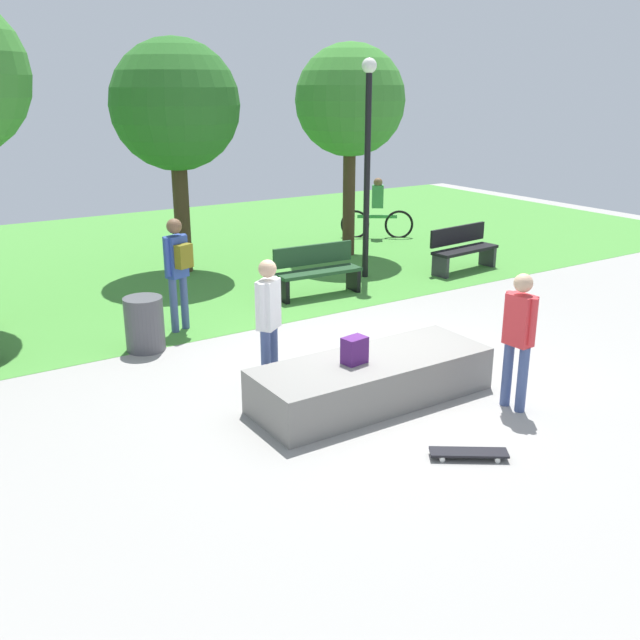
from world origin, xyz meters
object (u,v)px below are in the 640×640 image
(skateboard_by_ledge, at_px, (469,453))
(lamp_post, at_px, (368,148))
(concrete_ledge, at_px, (372,379))
(pedestrian_with_backpack, at_px, (178,264))
(park_bench_near_lamppost, at_px, (463,248))
(skater_performing_trick, at_px, (519,332))
(tree_leaning_ash, at_px, (175,107))
(cyclist_on_bicycle, at_px, (377,212))
(park_bench_far_left, at_px, (317,270))
(skater_watching, at_px, (269,315))
(tree_young_birch, at_px, (350,102))
(trash_bin, at_px, (144,324))
(backpack_on_ledge, at_px, (355,350))

(skateboard_by_ledge, height_order, lamp_post, lamp_post)
(concrete_ledge, distance_m, pedestrian_with_backpack, 3.89)
(park_bench_near_lamppost, distance_m, pedestrian_with_backpack, 6.37)
(lamp_post, bearing_deg, park_bench_near_lamppost, -19.16)
(skater_performing_trick, xyz_separation_m, tree_leaning_ash, (-0.71, 8.25, 2.30))
(lamp_post, bearing_deg, concrete_ledge, -125.54)
(cyclist_on_bicycle, bearing_deg, park_bench_far_left, -138.91)
(skateboard_by_ledge, distance_m, tree_leaning_ash, 9.43)
(skater_watching, bearing_deg, park_bench_far_left, 49.37)
(park_bench_near_lamppost, xyz_separation_m, lamp_post, (-1.97, 0.69, 2.04))
(skater_watching, bearing_deg, skateboard_by_ledge, -72.06)
(tree_young_birch, bearing_deg, park_bench_near_lamppost, -65.74)
(skateboard_by_ledge, height_order, trash_bin, trash_bin)
(park_bench_far_left, distance_m, tree_leaning_ash, 4.28)
(concrete_ledge, bearing_deg, tree_young_birch, 57.05)
(concrete_ledge, bearing_deg, skateboard_by_ledge, -90.66)
(skater_watching, xyz_separation_m, cyclist_on_bicycle, (6.82, 6.76, -0.34))
(park_bench_far_left, distance_m, pedestrian_with_backpack, 2.94)
(backpack_on_ledge, distance_m, skateboard_by_ledge, 1.83)
(skater_performing_trick, height_order, tree_leaning_ash, tree_leaning_ash)
(tree_young_birch, relative_size, pedestrian_with_backpack, 2.57)
(trash_bin, height_order, pedestrian_with_backpack, pedestrian_with_backpack)
(skateboard_by_ledge, bearing_deg, tree_leaning_ash, 86.24)
(trash_bin, bearing_deg, skater_watching, -69.41)
(skater_performing_trick, height_order, lamp_post, lamp_post)
(park_bench_near_lamppost, bearing_deg, skateboard_by_ledge, -133.06)
(skater_watching, xyz_separation_m, tree_leaning_ash, (1.44, 6.20, 2.28))
(tree_leaning_ash, relative_size, trash_bin, 5.78)
(tree_leaning_ash, xyz_separation_m, pedestrian_with_backpack, (-1.51, -3.47, -2.20))
(skater_performing_trick, distance_m, tree_leaning_ash, 8.60)
(pedestrian_with_backpack, bearing_deg, concrete_ledge, -75.64)
(backpack_on_ledge, bearing_deg, tree_leaning_ash, -104.77)
(skateboard_by_ledge, distance_m, park_bench_far_left, 6.20)
(backpack_on_ledge, xyz_separation_m, skater_watching, (-0.62, 0.95, 0.28))
(tree_young_birch, relative_size, trash_bin, 5.75)
(backpack_on_ledge, distance_m, trash_bin, 3.49)
(skater_performing_trick, bearing_deg, tree_leaning_ash, 94.92)
(concrete_ledge, distance_m, skater_performing_trick, 1.81)
(tree_leaning_ash, distance_m, lamp_post, 3.79)
(park_bench_far_left, distance_m, park_bench_near_lamppost, 3.49)
(concrete_ledge, xyz_separation_m, trash_bin, (-1.71, 3.17, 0.12))
(skateboard_by_ledge, bearing_deg, tree_young_birch, 62.62)
(tree_young_birch, bearing_deg, skateboard_by_ledge, -117.38)
(park_bench_near_lamppost, bearing_deg, tree_leaning_ash, 147.47)
(skater_watching, bearing_deg, skater_performing_trick, -43.59)
(backpack_on_ledge, distance_m, park_bench_near_lamppost, 6.97)
(skater_watching, height_order, cyclist_on_bicycle, skater_watching)
(skater_watching, height_order, skateboard_by_ledge, skater_watching)
(skater_performing_trick, bearing_deg, skateboard_by_ledge, -154.99)
(tree_leaning_ash, bearing_deg, cyclist_on_bicycle, 5.91)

